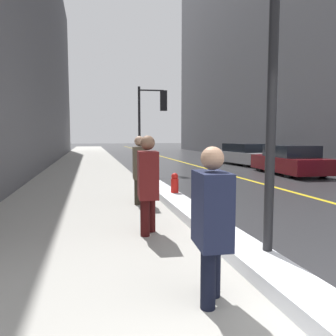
{
  "coord_description": "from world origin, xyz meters",
  "views": [
    {
      "loc": [
        -1.81,
        -1.9,
        1.63
      ],
      "look_at": [
        -0.4,
        4.0,
        1.05
      ],
      "focal_mm": 35.0,
      "sensor_mm": 36.0,
      "label": 1
    }
  ],
  "objects_px": {
    "pedestrian_trailing": "(148,180)",
    "fire_hydrant": "(175,187)",
    "traffic_light_near": "(154,111)",
    "lamp_post": "(274,39)",
    "pedestrian_in_glasses": "(140,167)",
    "parked_car_maroon": "(289,161)",
    "parked_car_silver": "(245,155)",
    "pedestrian_with_shoulder_bag": "(211,218)"
  },
  "relations": [
    {
      "from": "parked_car_maroon",
      "to": "fire_hydrant",
      "type": "relative_size",
      "value": 6.01
    },
    {
      "from": "pedestrian_in_glasses",
      "to": "fire_hydrant",
      "type": "relative_size",
      "value": 2.35
    },
    {
      "from": "lamp_post",
      "to": "pedestrian_in_glasses",
      "type": "bearing_deg",
      "value": 103.72
    },
    {
      "from": "pedestrian_in_glasses",
      "to": "parked_car_silver",
      "type": "height_order",
      "value": "pedestrian_in_glasses"
    },
    {
      "from": "fire_hydrant",
      "to": "pedestrian_trailing",
      "type": "bearing_deg",
      "value": -112.92
    },
    {
      "from": "pedestrian_in_glasses",
      "to": "parked_car_silver",
      "type": "xyz_separation_m",
      "value": [
        7.65,
        9.76,
        -0.32
      ]
    },
    {
      "from": "traffic_light_near",
      "to": "parked_car_maroon",
      "type": "xyz_separation_m",
      "value": [
        5.59,
        -2.06,
        -2.19
      ]
    },
    {
      "from": "fire_hydrant",
      "to": "pedestrian_in_glasses",
      "type": "bearing_deg",
      "value": -162.04
    },
    {
      "from": "pedestrian_trailing",
      "to": "pedestrian_in_glasses",
      "type": "bearing_deg",
      "value": 179.24
    },
    {
      "from": "traffic_light_near",
      "to": "parked_car_maroon",
      "type": "distance_m",
      "value": 6.34
    },
    {
      "from": "traffic_light_near",
      "to": "pedestrian_with_shoulder_bag",
      "type": "bearing_deg",
      "value": -93.32
    },
    {
      "from": "traffic_light_near",
      "to": "parked_car_maroon",
      "type": "bearing_deg",
      "value": -15.21
    },
    {
      "from": "traffic_light_near",
      "to": "pedestrian_in_glasses",
      "type": "xyz_separation_m",
      "value": [
        -1.7,
        -6.84,
        -1.87
      ]
    },
    {
      "from": "parked_car_maroon",
      "to": "lamp_post",
      "type": "bearing_deg",
      "value": 148.47
    },
    {
      "from": "pedestrian_with_shoulder_bag",
      "to": "pedestrian_trailing",
      "type": "relative_size",
      "value": 0.93
    },
    {
      "from": "parked_car_silver",
      "to": "fire_hydrant",
      "type": "relative_size",
      "value": 7.18
    },
    {
      "from": "pedestrian_with_shoulder_bag",
      "to": "parked_car_maroon",
      "type": "relative_size",
      "value": 0.37
    },
    {
      "from": "parked_car_maroon",
      "to": "fire_hydrant",
      "type": "xyz_separation_m",
      "value": [
        -6.33,
        -4.46,
        -0.25
      ]
    },
    {
      "from": "pedestrian_trailing",
      "to": "parked_car_maroon",
      "type": "bearing_deg",
      "value": 138.7
    },
    {
      "from": "pedestrian_trailing",
      "to": "fire_hydrant",
      "type": "relative_size",
      "value": 2.36
    },
    {
      "from": "pedestrian_in_glasses",
      "to": "parked_car_maroon",
      "type": "relative_size",
      "value": 0.39
    },
    {
      "from": "pedestrian_trailing",
      "to": "fire_hydrant",
      "type": "xyz_separation_m",
      "value": [
        1.2,
        2.83,
        -0.57
      ]
    },
    {
      "from": "traffic_light_near",
      "to": "pedestrian_in_glasses",
      "type": "distance_m",
      "value": 7.29
    },
    {
      "from": "parked_car_maroon",
      "to": "parked_car_silver",
      "type": "xyz_separation_m",
      "value": [
        0.37,
        4.98,
        -0.01
      ]
    },
    {
      "from": "pedestrian_trailing",
      "to": "traffic_light_near",
      "type": "bearing_deg",
      "value": 172.91
    },
    {
      "from": "pedestrian_with_shoulder_bag",
      "to": "fire_hydrant",
      "type": "xyz_separation_m",
      "value": [
        0.99,
        5.2,
        -0.51
      ]
    },
    {
      "from": "pedestrian_trailing",
      "to": "fire_hydrant",
      "type": "distance_m",
      "value": 3.12
    },
    {
      "from": "pedestrian_trailing",
      "to": "pedestrian_in_glasses",
      "type": "height_order",
      "value": "pedestrian_trailing"
    },
    {
      "from": "pedestrian_with_shoulder_bag",
      "to": "pedestrian_in_glasses",
      "type": "bearing_deg",
      "value": -175.78
    },
    {
      "from": "lamp_post",
      "to": "parked_car_silver",
      "type": "height_order",
      "value": "lamp_post"
    },
    {
      "from": "pedestrian_trailing",
      "to": "parked_car_maroon",
      "type": "relative_size",
      "value": 0.39
    },
    {
      "from": "lamp_post",
      "to": "parked_car_silver",
      "type": "bearing_deg",
      "value": 64.49
    },
    {
      "from": "lamp_post",
      "to": "parked_car_maroon",
      "type": "xyz_separation_m",
      "value": [
        6.27,
        8.93,
        -2.2
      ]
    },
    {
      "from": "pedestrian_trailing",
      "to": "parked_car_maroon",
      "type": "height_order",
      "value": "pedestrian_trailing"
    },
    {
      "from": "traffic_light_near",
      "to": "pedestrian_in_glasses",
      "type": "bearing_deg",
      "value": -98.87
    },
    {
      "from": "traffic_light_near",
      "to": "pedestrian_with_shoulder_bag",
      "type": "height_order",
      "value": "traffic_light_near"
    },
    {
      "from": "lamp_post",
      "to": "pedestrian_with_shoulder_bag",
      "type": "xyz_separation_m",
      "value": [
        -1.05,
        -0.73,
        -1.94
      ]
    },
    {
      "from": "parked_car_maroon",
      "to": "pedestrian_in_glasses",
      "type": "bearing_deg",
      "value": 126.77
    },
    {
      "from": "traffic_light_near",
      "to": "fire_hydrant",
      "type": "distance_m",
      "value": 7.01
    },
    {
      "from": "pedestrian_with_shoulder_bag",
      "to": "parked_car_silver",
      "type": "bearing_deg",
      "value": 156.9
    },
    {
      "from": "pedestrian_in_glasses",
      "to": "fire_hydrant",
      "type": "xyz_separation_m",
      "value": [
        0.96,
        0.31,
        -0.57
      ]
    },
    {
      "from": "lamp_post",
      "to": "fire_hydrant",
      "type": "height_order",
      "value": "lamp_post"
    }
  ]
}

